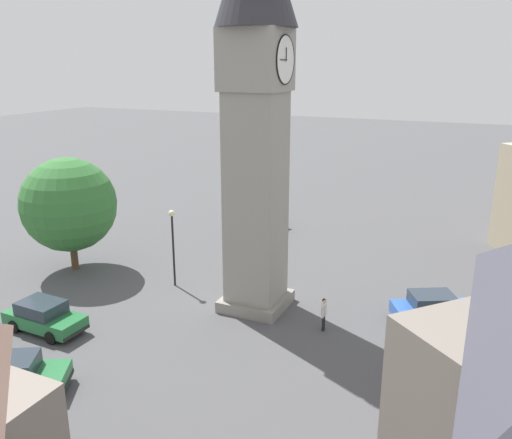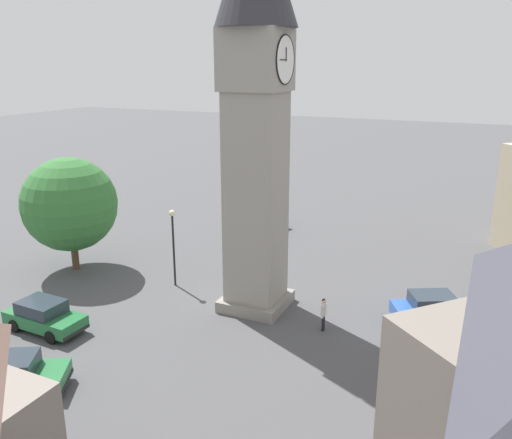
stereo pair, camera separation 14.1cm
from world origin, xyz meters
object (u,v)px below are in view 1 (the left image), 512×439
object	(u,v)px
car_blue_kerb	(434,308)
car_white_side	(262,221)
pedestrian	(324,311)
lamp_post	(173,235)
clock_tower	(256,79)
car_silver_kerb	(13,375)
car_red_corner	(449,399)
car_black_far	(44,316)
tree	(69,205)

from	to	relation	value
car_blue_kerb	car_white_side	world-z (taller)	same
pedestrian	lamp_post	world-z (taller)	lamp_post
pedestrian	lamp_post	size ratio (longest dim) A/B	0.37
clock_tower	car_silver_kerb	bearing A→B (deg)	-27.00
car_red_corner	car_black_far	xyz separation A→B (m)	(1.12, -18.62, 0.00)
car_silver_kerb	lamp_post	bearing A→B (deg)	179.45
car_blue_kerb	car_black_far	world-z (taller)	same
clock_tower	car_white_side	xyz separation A→B (m)	(-12.27, -5.01, -11.11)
car_silver_kerb	car_white_side	bearing A→B (deg)	178.52
car_red_corner	tree	size ratio (longest dim) A/B	0.61
car_black_far	clock_tower	bearing A→B (deg)	128.88
clock_tower	pedestrian	xyz separation A→B (m)	(1.08, 4.11, -10.87)
car_silver_kerb	pedestrian	size ratio (longest dim) A/B	2.62
pedestrian	car_white_side	bearing A→B (deg)	-145.66
car_red_corner	car_white_side	bearing A→B (deg)	-139.44
clock_tower	car_white_side	distance (m)	17.30
car_silver_kerb	car_red_corner	bearing A→B (deg)	108.82
car_silver_kerb	clock_tower	bearing A→B (deg)	153.00
car_white_side	pedestrian	xyz separation A→B (m)	(13.35, 9.12, 0.25)
car_blue_kerb	pedestrian	bearing A→B (deg)	-57.03
car_white_side	car_black_far	bearing A→B (deg)	-9.92
car_blue_kerb	car_red_corner	distance (m)	7.75
clock_tower	car_blue_kerb	size ratio (longest dim) A/B	4.58
car_blue_kerb	car_red_corner	bearing A→B (deg)	10.19
car_silver_kerb	car_black_far	distance (m)	5.08
car_silver_kerb	pedestrian	xyz separation A→B (m)	(-9.93, 9.73, 0.25)
car_black_far	tree	xyz separation A→B (m)	(-6.86, -4.36, 3.48)
car_white_side	pedestrian	world-z (taller)	pedestrian
car_blue_kerb	lamp_post	size ratio (longest dim) A/B	0.96
car_red_corner	tree	distance (m)	23.94
car_black_far	lamp_post	xyz separation A→B (m)	(-7.27, 2.83, 2.36)
clock_tower	car_silver_kerb	distance (m)	16.62
clock_tower	lamp_post	bearing A→B (deg)	-95.79
car_blue_kerb	lamp_post	bearing A→B (deg)	-84.15
car_red_corner	lamp_post	world-z (taller)	lamp_post
clock_tower	car_silver_kerb	xyz separation A→B (m)	(11.01, -5.61, -11.11)
car_white_side	lamp_post	xyz separation A→B (m)	(11.72, -0.49, 2.36)
car_silver_kerb	car_red_corner	distance (m)	16.80
pedestrian	car_black_far	bearing A→B (deg)	-65.63
car_silver_kerb	car_black_far	bearing A→B (deg)	-147.67
car_black_far	pedestrian	world-z (taller)	pedestrian
car_blue_kerb	pedestrian	world-z (taller)	pedestrian
car_blue_kerb	car_red_corner	xyz separation A→B (m)	(7.63, 1.37, 0.00)
car_silver_kerb	tree	world-z (taller)	tree
car_silver_kerb	car_blue_kerb	bearing A→B (deg)	131.93
car_red_corner	car_white_side	size ratio (longest dim) A/B	0.97
car_white_side	car_black_far	xyz separation A→B (m)	(18.99, -3.32, 0.00)
tree	pedestrian	bearing A→B (deg)	85.84
car_black_far	car_white_side	bearing A→B (deg)	170.08
clock_tower	tree	distance (m)	14.81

